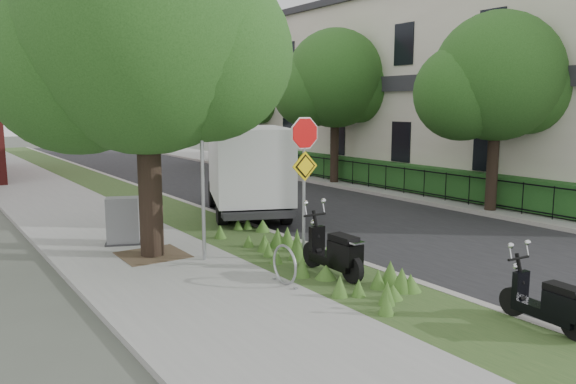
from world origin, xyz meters
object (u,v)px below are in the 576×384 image
(scooter_near, at_px, (338,256))
(scooter_far, at_px, (554,308))
(sign_assembly, at_px, (304,159))
(utility_cabinet, at_px, (123,222))
(box_truck, at_px, (247,167))

(scooter_near, xyz_separation_m, scooter_far, (0.97, -3.87, -0.06))
(sign_assembly, distance_m, utility_cabinet, 4.88)
(utility_cabinet, bearing_deg, sign_assembly, -52.33)
(scooter_far, relative_size, box_truck, 0.28)
(scooter_far, bearing_deg, utility_cabinet, 111.98)
(utility_cabinet, bearing_deg, scooter_far, -68.02)
(sign_assembly, relative_size, utility_cabinet, 2.84)
(scooter_near, relative_size, box_truck, 0.32)
(scooter_near, distance_m, box_truck, 7.10)
(sign_assembly, bearing_deg, utility_cabinet, 127.67)
(scooter_far, xyz_separation_m, utility_cabinet, (-3.58, 8.88, 0.18))
(box_truck, bearing_deg, scooter_far, -94.87)
(scooter_far, height_order, utility_cabinet, utility_cabinet)
(sign_assembly, height_order, box_truck, sign_assembly)
(scooter_near, distance_m, scooter_far, 3.98)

